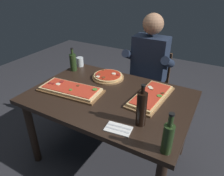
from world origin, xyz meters
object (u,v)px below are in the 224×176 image
at_px(pizza_round_far, 108,76).
at_px(vinegar_bottle_green, 141,109).
at_px(pizza_rectangular_left, 151,96).
at_px(diner_chair, 149,84).
at_px(wine_bottle_dark, 168,138).
at_px(seated_diner, 148,68).
at_px(oil_bottle_amber, 73,62).
at_px(dining_table, 109,104).
at_px(tumbler_near_camera, 80,62).
at_px(pizza_rectangular_front, 71,89).

xyz_separation_m(pizza_round_far, vinegar_bottle_green, (0.57, -0.52, 0.11)).
bearing_deg(pizza_rectangular_left, diner_chair, 109.49).
bearing_deg(wine_bottle_dark, seated_diner, 115.65).
bearing_deg(seated_diner, vinegar_bottle_green, -72.16).
distance_m(oil_bottle_amber, vinegar_bottle_green, 1.12).
bearing_deg(pizza_round_far, seated_diner, 59.64).
height_order(pizza_rectangular_left, seated_diner, seated_diner).
relative_size(dining_table, tumbler_near_camera, 13.49).
distance_m(wine_bottle_dark, seated_diner, 1.26).
bearing_deg(tumbler_near_camera, oil_bottle_amber, -85.50).
bearing_deg(diner_chair, pizza_rectangular_front, -113.36).
bearing_deg(tumbler_near_camera, pizza_rectangular_left, -15.71).
height_order(dining_table, seated_diner, seated_diner).
relative_size(oil_bottle_amber, vinegar_bottle_green, 0.81).
xyz_separation_m(vinegar_bottle_green, diner_chair, (-0.31, 1.09, -0.39)).
bearing_deg(pizza_rectangular_left, dining_table, -157.51).
xyz_separation_m(dining_table, pizza_rectangular_front, (-0.34, -0.11, 0.11)).
bearing_deg(wine_bottle_dark, oil_bottle_amber, 151.41).
xyz_separation_m(oil_bottle_amber, seated_diner, (0.69, 0.46, -0.10)).
xyz_separation_m(pizza_rectangular_front, pizza_round_far, (0.16, 0.40, 0.00)).
bearing_deg(seated_diner, tumbler_near_camera, -154.88).
height_order(pizza_rectangular_front, vinegar_bottle_green, vinegar_bottle_green).
distance_m(vinegar_bottle_green, seated_diner, 1.02).
xyz_separation_m(pizza_round_far, seated_diner, (0.26, 0.45, -0.02)).
distance_m(pizza_round_far, tumbler_near_camera, 0.46).
bearing_deg(tumbler_near_camera, vinegar_bottle_green, -32.21).
height_order(oil_bottle_amber, tumbler_near_camera, oil_bottle_amber).
bearing_deg(pizza_round_far, wine_bottle_dark, -40.52).
height_order(pizza_rectangular_front, oil_bottle_amber, oil_bottle_amber).
bearing_deg(diner_chair, wine_bottle_dark, -66.53).
relative_size(pizza_rectangular_front, seated_diner, 0.45).
height_order(vinegar_bottle_green, seated_diner, seated_diner).
bearing_deg(oil_bottle_amber, tumbler_near_camera, 94.50).
bearing_deg(wine_bottle_dark, tumbler_near_camera, 147.14).
distance_m(vinegar_bottle_green, tumbler_near_camera, 1.20).
distance_m(dining_table, tumbler_near_camera, 0.76).
height_order(pizza_rectangular_left, oil_bottle_amber, oil_bottle_amber).
xyz_separation_m(dining_table, seated_diner, (0.08, 0.74, 0.10)).
xyz_separation_m(tumbler_near_camera, seated_diner, (0.70, 0.33, -0.04)).
bearing_deg(oil_bottle_amber, pizza_round_far, 1.98).
bearing_deg(diner_chair, tumbler_near_camera, -147.38).
distance_m(pizza_rectangular_front, tumbler_near_camera, 0.59).
height_order(pizza_round_far, tumbler_near_camera, tumbler_near_camera).
relative_size(dining_table, vinegar_bottle_green, 4.45).
bearing_deg(pizza_rectangular_left, pizza_round_far, 163.53).
height_order(dining_table, diner_chair, diner_chair).
height_order(dining_table, wine_bottle_dark, wine_bottle_dark).
bearing_deg(oil_bottle_amber, diner_chair, 40.01).
distance_m(wine_bottle_dark, tumbler_near_camera, 1.48).
height_order(pizza_rectangular_front, tumbler_near_camera, tumbler_near_camera).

